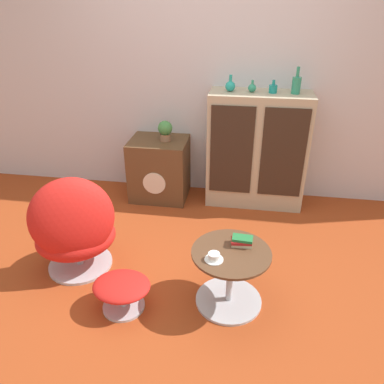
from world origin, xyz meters
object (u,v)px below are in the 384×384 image
(ottoman, at_px, (122,289))
(vase_inner_right, at_px, (273,88))
(sideboard, at_px, (257,150))
(coffee_table, at_px, (230,276))
(book_stack, at_px, (242,241))
(egg_chair, at_px, (74,229))
(vase_leftmost, at_px, (230,86))
(vase_inner_left, at_px, (252,88))
(potted_plant, at_px, (165,130))
(vase_rightmost, at_px, (296,85))
(teacup, at_px, (214,257))
(tv_console, at_px, (160,169))

(ottoman, relative_size, vase_inner_right, 3.45)
(sideboard, relative_size, coffee_table, 2.13)
(book_stack, bearing_deg, egg_chair, 176.20)
(ottoman, xyz_separation_m, book_stack, (0.78, 0.26, 0.30))
(vase_leftmost, relative_size, vase_inner_right, 1.30)
(coffee_table, bearing_deg, sideboard, 84.35)
(egg_chair, distance_m, vase_inner_left, 1.99)
(vase_inner_left, bearing_deg, egg_chair, -132.85)
(potted_plant, bearing_deg, vase_leftmost, 4.00)
(vase_leftmost, bearing_deg, vase_rightmost, 0.00)
(vase_rightmost, bearing_deg, potted_plant, -177.95)
(vase_inner_right, height_order, teacup, vase_inner_right)
(vase_leftmost, height_order, teacup, vase_leftmost)
(sideboard, relative_size, tv_console, 1.80)
(vase_leftmost, distance_m, vase_inner_right, 0.39)
(egg_chair, relative_size, coffee_table, 1.57)
(vase_inner_right, bearing_deg, vase_leftmost, -180.00)
(egg_chair, distance_m, coffee_table, 1.20)
(tv_console, distance_m, vase_rightmost, 1.57)
(tv_console, bearing_deg, coffee_table, -60.28)
(vase_inner_left, bearing_deg, tv_console, -177.18)
(vase_inner_right, relative_size, potted_plant, 0.57)
(coffee_table, xyz_separation_m, vase_inner_right, (0.25, 1.50, 0.94))
(vase_inner_right, bearing_deg, ottoman, -119.99)
(potted_plant, bearing_deg, vase_inner_left, 3.03)
(sideboard, height_order, vase_rightmost, vase_rightmost)
(coffee_table, xyz_separation_m, vase_inner_left, (0.06, 1.50, 0.94))
(egg_chair, relative_size, ottoman, 2.11)
(coffee_table, xyz_separation_m, vase_rightmost, (0.45, 1.50, 0.98))
(potted_plant, bearing_deg, ottoman, -88.59)
(teacup, xyz_separation_m, book_stack, (0.17, 0.19, 0.01))
(vase_inner_left, bearing_deg, vase_inner_right, 0.00)
(sideboard, distance_m, ottoman, 1.92)
(coffee_table, height_order, potted_plant, potted_plant)
(teacup, bearing_deg, coffee_table, 43.89)
(coffee_table, distance_m, vase_rightmost, 1.85)
(teacup, bearing_deg, vase_inner_left, 84.14)
(ottoman, relative_size, vase_leftmost, 2.65)
(vase_rightmost, xyz_separation_m, potted_plant, (-1.21, -0.04, -0.47))
(tv_console, distance_m, egg_chair, 1.34)
(ottoman, height_order, vase_leftmost, vase_leftmost)
(vase_inner_left, relative_size, teacup, 0.89)
(egg_chair, bearing_deg, vase_inner_left, 47.15)
(egg_chair, bearing_deg, teacup, -14.08)
(sideboard, bearing_deg, vase_rightmost, 0.74)
(coffee_table, height_order, book_stack, book_stack)
(teacup, bearing_deg, vase_leftmost, 91.25)
(vase_leftmost, relative_size, teacup, 1.22)
(potted_plant, distance_m, book_stack, 1.62)
(sideboard, height_order, egg_chair, sideboard)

